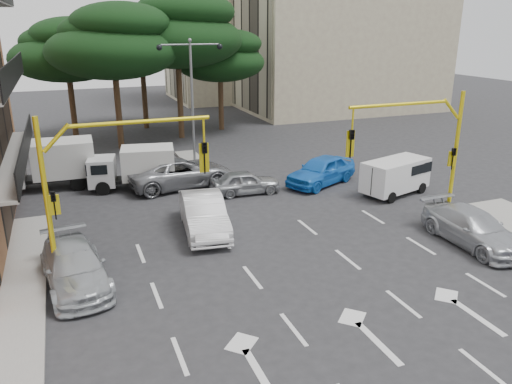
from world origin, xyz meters
The scene contains 21 objects.
ground centered at (0.00, 0.00, 0.00)m, with size 120.00×120.00×0.00m, color #28282B.
median_strip centered at (0.00, 16.00, 0.07)m, with size 1.40×6.00×0.15m, color gray.
apartment_beige_near centered at (19.95, 32.00, 9.35)m, with size 20.20×12.15×18.70m.
apartment_beige_far centered at (12.95, 44.00, 8.35)m, with size 16.20×12.15×16.70m.
pine_left_near centered at (-3.94, 21.96, 7.60)m, with size 9.15×9.15×10.23m.
pine_center centered at (1.06, 23.96, 8.30)m, with size 9.98×9.98×11.16m.
pine_left_far centered at (-6.94, 25.96, 6.91)m, with size 8.32×8.32×9.30m.
pine_right centered at (5.06, 25.96, 6.22)m, with size 7.49×7.49×8.37m.
pine_back centered at (-0.94, 28.96, 7.60)m, with size 9.15×9.15×10.23m.
signal_mast_right centered at (6.80, 1.99, 3.88)m, with size 5.79×0.37×6.00m.
signal_mast_left centered at (-6.80, 1.99, 3.88)m, with size 5.79×0.37×6.00m.
street_lamp_center centered at (0.00, 16.00, 5.43)m, with size 4.16×0.36×7.77m.
car_white_hatch centered at (-2.48, 4.77, 0.82)m, with size 1.74×4.99×1.65m, color silver.
car_blue_compact centered at (5.63, 9.00, 0.81)m, with size 1.92×4.76×1.62m, color blue.
car_silver_wagon centered at (-8.00, 1.74, 0.71)m, with size 1.98×4.88×1.42m, color #B0B4B8.
car_silver_cross_a centered at (-2.00, 11.50, 0.82)m, with size 2.73×5.93×1.65m, color gray.
car_silver_cross_b centered at (1.00, 9.00, 0.64)m, with size 1.51×3.76×1.28m, color #9A9DA2.
car_silver_parked centered at (7.60, -0.59, 0.72)m, with size 2.02×4.96×1.44m, color #B0B3B9.
van_white centered at (8.50, 6.00, 0.97)m, with size 1.75×3.86×1.93m, color silver, non-canonical shape.
box_truck_a centered at (-9.00, 13.84, 1.33)m, with size 2.27×5.41×2.66m, color white, non-canonical shape.
box_truck_b centered at (-4.50, 12.08, 1.16)m, with size 1.98×4.71×2.32m, color silver, non-canonical shape.
Camera 1 is at (-7.74, -15.17, 8.79)m, focal length 35.00 mm.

